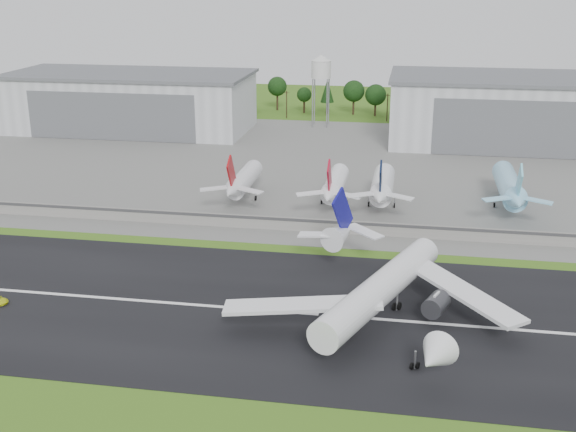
% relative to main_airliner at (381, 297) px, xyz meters
% --- Properties ---
extents(ground, '(600.00, 600.00, 0.00)m').
position_rel_main_airliner_xyz_m(ground, '(-28.94, -9.59, -4.89)').
color(ground, '#356117').
rests_on(ground, ground).
extents(runway, '(320.00, 60.00, 0.10)m').
position_rel_main_airliner_xyz_m(runway, '(-28.94, 0.41, -4.84)').
color(runway, black).
rests_on(runway, ground).
extents(runway_centerline, '(220.00, 1.00, 0.02)m').
position_rel_main_airliner_xyz_m(runway_centerline, '(-28.94, 0.41, -4.78)').
color(runway_centerline, white).
rests_on(runway_centerline, runway).
extents(apron, '(320.00, 150.00, 0.10)m').
position_rel_main_airliner_xyz_m(apron, '(-28.94, 110.41, -4.84)').
color(apron, slate).
rests_on(apron, ground).
extents(blast_fence, '(240.00, 0.61, 3.50)m').
position_rel_main_airliner_xyz_m(blast_fence, '(-28.94, 45.39, -3.09)').
color(blast_fence, gray).
rests_on(blast_fence, ground).
extents(hangar_west, '(97.00, 44.00, 23.20)m').
position_rel_main_airliner_xyz_m(hangar_west, '(-108.94, 155.32, 6.74)').
color(hangar_west, silver).
rests_on(hangar_west, ground).
extents(hangar_east, '(102.00, 47.00, 25.20)m').
position_rel_main_airliner_xyz_m(hangar_east, '(46.06, 155.32, 7.73)').
color(hangar_east, silver).
rests_on(hangar_east, ground).
extents(water_tower, '(8.40, 8.40, 29.40)m').
position_rel_main_airliner_xyz_m(water_tower, '(-33.94, 175.41, 19.66)').
color(water_tower, '#99999E').
rests_on(water_tower, ground).
extents(utility_poles, '(230.00, 3.00, 12.00)m').
position_rel_main_airliner_xyz_m(utility_poles, '(-28.94, 190.41, -4.89)').
color(utility_poles, black).
rests_on(utility_poles, ground).
extents(treeline, '(320.00, 16.00, 22.00)m').
position_rel_main_airliner_xyz_m(treeline, '(-28.94, 205.41, -4.89)').
color(treeline, black).
rests_on(treeline, ground).
extents(main_airliner, '(53.30, 57.23, 18.17)m').
position_rel_main_airliner_xyz_m(main_airliner, '(0.00, 0.00, 0.00)').
color(main_airliner, white).
rests_on(main_airliner, runway).
extents(parked_jet_red_a, '(7.36, 31.29, 16.43)m').
position_rel_main_airliner_xyz_m(parked_jet_red_a, '(-41.86, 66.93, 1.04)').
color(parked_jet_red_a, silver).
rests_on(parked_jet_red_a, ground).
extents(parked_jet_red_b, '(7.36, 31.29, 16.45)m').
position_rel_main_airliner_xyz_m(parked_jet_red_b, '(-16.14, 66.93, 1.06)').
color(parked_jet_red_b, white).
rests_on(parked_jet_red_b, ground).
extents(parked_jet_navy, '(7.36, 31.29, 16.77)m').
position_rel_main_airliner_xyz_m(parked_jet_navy, '(-3.14, 66.98, 1.36)').
color(parked_jet_navy, white).
rests_on(parked_jet_navy, ground).
extents(parked_jet_skyblue, '(7.36, 37.29, 16.87)m').
position_rel_main_airliner_xyz_m(parked_jet_skyblue, '(30.77, 71.99, 1.41)').
color(parked_jet_skyblue, '#91D6FA').
rests_on(parked_jet_skyblue, ground).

